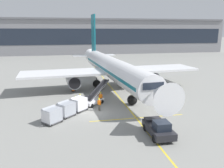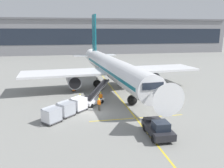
{
  "view_description": "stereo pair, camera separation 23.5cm",
  "coord_description": "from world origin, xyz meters",
  "px_view_note": "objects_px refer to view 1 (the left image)",
  "views": [
    {
      "loc": [
        -3.73,
        -28.23,
        10.57
      ],
      "look_at": [
        2.6,
        3.1,
        3.07
      ],
      "focal_mm": 36.73,
      "sensor_mm": 36.0,
      "label": 1
    },
    {
      "loc": [
        -3.5,
        -28.27,
        10.57
      ],
      "look_at": [
        2.6,
        3.1,
        3.07
      ],
      "focal_mm": 36.73,
      "sensor_mm": 36.0,
      "label": 2
    }
  ],
  "objects_px": {
    "ground_crew_wingwalker": "(101,97)",
    "belt_loader": "(94,98)",
    "baggage_cart_second": "(66,109)",
    "ground_crew_by_carts": "(99,103)",
    "baggage_cart_lead": "(79,104)",
    "pushback_tug": "(159,128)",
    "ground_crew_by_loader": "(76,101)",
    "parked_airplane": "(112,68)",
    "baggage_cart_third": "(52,115)",
    "ground_crew_marshaller": "(80,99)",
    "safety_cone_engine_keepout": "(73,89)"
  },
  "relations": [
    {
      "from": "belt_loader",
      "to": "ground_crew_wingwalker",
      "type": "distance_m",
      "value": 1.03
    },
    {
      "from": "belt_loader",
      "to": "ground_crew_marshaller",
      "type": "distance_m",
      "value": 2.07
    },
    {
      "from": "baggage_cart_lead",
      "to": "ground_crew_by_loader",
      "type": "bearing_deg",
      "value": 104.68
    },
    {
      "from": "baggage_cart_lead",
      "to": "pushback_tug",
      "type": "xyz_separation_m",
      "value": [
        7.58,
        -9.22,
        -0.17
      ]
    },
    {
      "from": "baggage_cart_lead",
      "to": "baggage_cart_second",
      "type": "distance_m",
      "value": 2.41
    },
    {
      "from": "parked_airplane",
      "to": "belt_loader",
      "type": "distance_m",
      "value": 10.61
    },
    {
      "from": "ground_crew_by_loader",
      "to": "ground_crew_marshaller",
      "type": "bearing_deg",
      "value": 49.83
    },
    {
      "from": "ground_crew_by_loader",
      "to": "pushback_tug",
      "type": "bearing_deg",
      "value": -52.97
    },
    {
      "from": "parked_airplane",
      "to": "baggage_cart_third",
      "type": "xyz_separation_m",
      "value": [
        -10.26,
        -15.18,
        -2.72
      ]
    },
    {
      "from": "baggage_cart_second",
      "to": "pushback_tug",
      "type": "bearing_deg",
      "value": -38.94
    },
    {
      "from": "safety_cone_engine_keepout",
      "to": "ground_crew_by_carts",
      "type": "bearing_deg",
      "value": -74.61
    },
    {
      "from": "ground_crew_by_loader",
      "to": "baggage_cart_lead",
      "type": "bearing_deg",
      "value": -75.32
    },
    {
      "from": "parked_airplane",
      "to": "ground_crew_wingwalker",
      "type": "relative_size",
      "value": 24.47
    },
    {
      "from": "ground_crew_by_loader",
      "to": "safety_cone_engine_keepout",
      "type": "xyz_separation_m",
      "value": [
        0.03,
        9.25,
        -0.62
      ]
    },
    {
      "from": "belt_loader",
      "to": "ground_crew_marshaller",
      "type": "bearing_deg",
      "value": -169.94
    },
    {
      "from": "baggage_cart_third",
      "to": "ground_crew_wingwalker",
      "type": "bearing_deg",
      "value": 42.72
    },
    {
      "from": "parked_airplane",
      "to": "ground_crew_by_carts",
      "type": "distance_m",
      "value": 13.07
    },
    {
      "from": "ground_crew_by_loader",
      "to": "ground_crew_wingwalker",
      "type": "distance_m",
      "value": 3.94
    },
    {
      "from": "baggage_cart_lead",
      "to": "safety_cone_engine_keepout",
      "type": "distance_m",
      "value": 10.55
    },
    {
      "from": "baggage_cart_lead",
      "to": "parked_airplane",
      "type": "bearing_deg",
      "value": 59.03
    },
    {
      "from": "baggage_cart_lead",
      "to": "ground_crew_marshaller",
      "type": "bearing_deg",
      "value": 80.77
    },
    {
      "from": "ground_crew_by_carts",
      "to": "ground_crew_by_loader",
      "type": "bearing_deg",
      "value": 150.17
    },
    {
      "from": "ground_crew_wingwalker",
      "to": "belt_loader",
      "type": "bearing_deg",
      "value": -171.72
    },
    {
      "from": "ground_crew_marshaller",
      "to": "safety_cone_engine_keepout",
      "type": "xyz_separation_m",
      "value": [
        -0.64,
        8.45,
        -0.62
      ]
    },
    {
      "from": "baggage_cart_second",
      "to": "parked_airplane",
      "type": "bearing_deg",
      "value": 57.08
    },
    {
      "from": "parked_airplane",
      "to": "safety_cone_engine_keepout",
      "type": "relative_size",
      "value": 54.49
    },
    {
      "from": "ground_crew_by_carts",
      "to": "ground_crew_marshaller",
      "type": "relative_size",
      "value": 1.0
    },
    {
      "from": "ground_crew_wingwalker",
      "to": "ground_crew_by_loader",
      "type": "bearing_deg",
      "value": -160.67
    },
    {
      "from": "parked_airplane",
      "to": "baggage_cart_second",
      "type": "height_order",
      "value": "parked_airplane"
    },
    {
      "from": "baggage_cart_second",
      "to": "safety_cone_engine_keepout",
      "type": "relative_size",
      "value": 3.26
    },
    {
      "from": "ground_crew_by_carts",
      "to": "belt_loader",
      "type": "bearing_deg",
      "value": 96.78
    },
    {
      "from": "ground_crew_by_carts",
      "to": "parked_airplane",
      "type": "bearing_deg",
      "value": 70.66
    },
    {
      "from": "parked_airplane",
      "to": "ground_crew_wingwalker",
      "type": "bearing_deg",
      "value": -111.62
    },
    {
      "from": "parked_airplane",
      "to": "ground_crew_by_loader",
      "type": "height_order",
      "value": "parked_airplane"
    },
    {
      "from": "ground_crew_by_loader",
      "to": "baggage_cart_third",
      "type": "bearing_deg",
      "value": -121.37
    },
    {
      "from": "ground_crew_marshaller",
      "to": "ground_crew_wingwalker",
      "type": "bearing_deg",
      "value": 9.47
    },
    {
      "from": "baggage_cart_second",
      "to": "ground_crew_wingwalker",
      "type": "distance_m",
      "value": 6.65
    },
    {
      "from": "baggage_cart_second",
      "to": "safety_cone_engine_keepout",
      "type": "height_order",
      "value": "baggage_cart_second"
    },
    {
      "from": "parked_airplane",
      "to": "baggage_cart_third",
      "type": "distance_m",
      "value": 18.52
    },
    {
      "from": "baggage_cart_lead",
      "to": "baggage_cart_second",
      "type": "relative_size",
      "value": 1.0
    },
    {
      "from": "parked_airplane",
      "to": "safety_cone_engine_keepout",
      "type": "height_order",
      "value": "parked_airplane"
    },
    {
      "from": "belt_loader",
      "to": "baggage_cart_lead",
      "type": "bearing_deg",
      "value": -134.26
    },
    {
      "from": "parked_airplane",
      "to": "baggage_cart_second",
      "type": "bearing_deg",
      "value": -122.92
    },
    {
      "from": "belt_loader",
      "to": "baggage_cart_third",
      "type": "xyz_separation_m",
      "value": [
        -5.68,
        -6.03,
        0.1
      ]
    },
    {
      "from": "baggage_cart_second",
      "to": "ground_crew_marshaller",
      "type": "bearing_deg",
      "value": 62.22
    },
    {
      "from": "parked_airplane",
      "to": "ground_crew_by_carts",
      "type": "relative_size",
      "value": 24.47
    },
    {
      "from": "baggage_cart_lead",
      "to": "safety_cone_engine_keepout",
      "type": "height_order",
      "value": "baggage_cart_lead"
    },
    {
      "from": "baggage_cart_lead",
      "to": "ground_crew_marshaller",
      "type": "height_order",
      "value": "baggage_cart_lead"
    },
    {
      "from": "parked_airplane",
      "to": "baggage_cart_lead",
      "type": "height_order",
      "value": "parked_airplane"
    },
    {
      "from": "baggage_cart_second",
      "to": "ground_crew_by_carts",
      "type": "relative_size",
      "value": 1.46
    }
  ]
}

